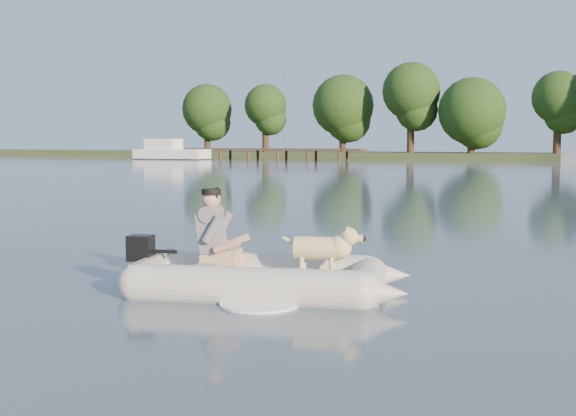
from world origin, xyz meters
The scene contains 7 objects.
water centered at (0.00, 0.00, 0.00)m, with size 160.00×160.00×0.00m, color #4E6169.
dock centered at (-26.00, 52.00, 0.52)m, with size 18.00×2.00×1.04m, color #4C331E, non-canonical shape.
dinghy centered at (1.01, 0.14, 0.51)m, with size 4.26×3.22×1.22m, color #A8A8A2, non-canonical shape.
man centered at (0.41, 0.02, 0.68)m, with size 0.63×0.54×0.94m, color slate, non-canonical shape.
dog centered at (1.54, 0.34, 0.45)m, with size 0.81×0.29×0.54m, color #D0BE78, non-canonical shape.
outboard_motor centered at (-0.38, -0.26, 0.27)m, with size 0.36×0.25×0.69m, color black, non-canonical shape.
cabin_cruiser centered at (-34.65, 48.46, 0.96)m, with size 7.34×2.62×2.27m, color white, non-canonical shape.
Camera 1 is at (4.70, -6.76, 1.65)m, focal length 45.00 mm.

